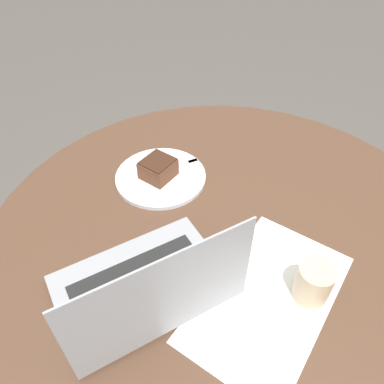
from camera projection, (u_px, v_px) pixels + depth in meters
The scene contains 8 objects.
ground_plane at pixel (215, 363), 1.44m from camera, with size 12.00×12.00×0.00m, color #4C4742.
dining_table at pixel (225, 266), 1.01m from camera, with size 1.19×1.19×0.77m.
paper_document at pixel (268, 297), 0.78m from camera, with size 0.45×0.36×0.00m.
plate at pixel (161, 177), 1.05m from camera, with size 0.25×0.25×0.01m.
cake_slice at pixel (158, 168), 1.02m from camera, with size 0.11×0.10×0.05m.
fork at pixel (176, 167), 1.07m from camera, with size 0.17×0.04×0.00m.
coffee_glass at pixel (313, 283), 0.75m from camera, with size 0.07×0.07×0.09m.
laptop at pixel (147, 288), 0.75m from camera, with size 0.36×0.26×0.24m.
Camera 1 is at (0.40, 0.45, 1.47)m, focal length 35.00 mm.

